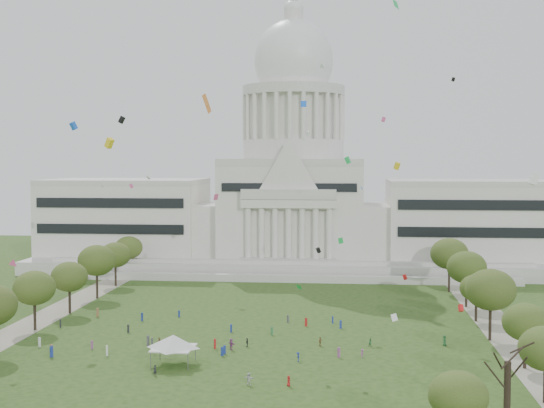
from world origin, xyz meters
The scene contains 31 objects.
ground centered at (0.00, 0.00, 0.00)m, with size 400.00×400.00×0.00m, color #274516.
capitol centered at (0.00, 113.59, 22.30)m, with size 160.00×64.50×91.30m.
path_left centered at (-48.00, 30.00, 0.02)m, with size 8.00×160.00×0.04m, color gray.
path_right centered at (48.00, 30.00, 0.02)m, with size 8.00×160.00×0.04m, color gray.
row_tree_r_1 centered at (46.22, -1.75, 7.66)m, with size 7.58×7.58×10.78m.
row_tree_l_2 centered at (-45.04, 17.30, 8.51)m, with size 8.42×8.42×11.97m.
row_tree_r_2 centered at (44.17, 17.44, 9.66)m, with size 9.55×9.55×13.58m.
row_tree_l_3 centered at (-44.09, 33.92, 8.21)m, with size 8.12×8.12×11.55m.
row_tree_r_3 centered at (44.40, 34.48, 7.08)m, with size 7.01×7.01×9.98m.
row_tree_l_4 centered at (-44.08, 52.42, 9.39)m, with size 9.29×9.29×13.21m.
row_tree_r_4 centered at (44.76, 50.04, 9.29)m, with size 9.19×9.19×13.06m.
row_tree_l_5 centered at (-45.22, 71.01, 8.42)m, with size 8.33×8.33×11.85m.
row_tree_r_5 centered at (43.49, 70.19, 9.93)m, with size 9.82×9.82×13.96m.
row_tree_l_6 centered at (-46.87, 89.14, 8.27)m, with size 8.19×8.19×11.64m.
row_tree_r_6 centered at (45.96, 88.13, 8.51)m, with size 8.42×8.42×11.97m.
near_tree_1 centered at (30.00, -40.00, 7.00)m, with size 6.93×6.93×9.86m.
big_bare_tree centered at (38.00, -28.00, 8.67)m, with size 6.00×5.00×12.80m.
event_tent centered at (-11.48, -5.28, 4.01)m, with size 9.65×9.65×5.17m.
person_0 centered at (35.11, 12.44, 0.98)m, with size 0.96×0.62×1.96m, color #33723F.
person_2 centered at (21.55, 10.35, 0.79)m, with size 0.77×0.47×1.58m, color #33723F.
person_3 centered at (9.02, -1.19, 0.81)m, with size 1.04×0.54×1.62m, color navy.
person_4 centered at (-0.87, 7.91, 0.82)m, with size 0.96×0.53×1.64m, color #26262B.
person_5 centered at (-3.44, 5.66, 1.02)m, with size 1.89×0.75×2.04m, color #994C8C.
person_6 centered at (8.51, -15.22, 0.81)m, with size 0.79×0.51×1.61m, color #B21E1E.
person_7 centered at (-13.00, -11.74, 0.86)m, with size 0.63×0.46×1.72m, color #26262B.
person_8 centered at (-17.10, 7.24, 0.78)m, with size 0.76×0.47×1.57m, color olive.
person_9 centered at (19.92, 2.65, 0.73)m, with size 0.94×0.48×1.45m, color #994C8C.
person_10 centered at (12.37, 9.83, 0.85)m, with size 1.00×0.54×1.70m, color olive.
person_11 centered at (2.44, -15.10, 0.93)m, with size 1.72×0.68×1.85m, color silver.
distant_crowd centered at (-16.02, 12.77, 0.86)m, with size 57.30×35.41×1.94m.
kite_swarm centered at (-2.19, 5.05, 31.94)m, with size 87.35×100.58×64.78m.
Camera 1 is at (17.13, -127.21, 34.10)m, focal length 50.00 mm.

